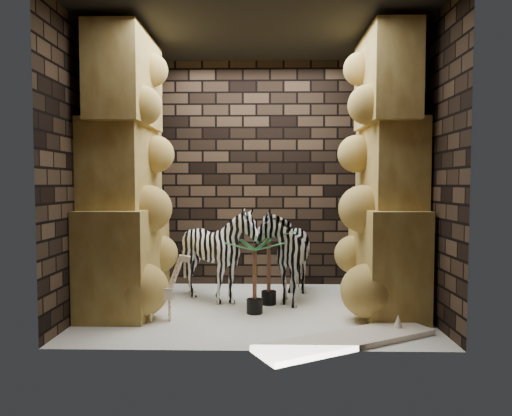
{
  "coord_description": "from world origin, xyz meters",
  "views": [
    {
      "loc": [
        0.12,
        -4.93,
        1.36
      ],
      "look_at": [
        0.02,
        0.15,
        1.1
      ],
      "focal_mm": 32.21,
      "sensor_mm": 36.0,
      "label": 1
    }
  ],
  "objects_px": {
    "palm_front": "(269,266)",
    "palm_back": "(255,277)",
    "zebra_left": "(218,259)",
    "giraffe_toy": "(160,286)",
    "zebra_right": "(285,246)",
    "surfboard": "(347,340)"
  },
  "relations": [
    {
      "from": "zebra_left",
      "to": "giraffe_toy",
      "type": "bearing_deg",
      "value": -129.67
    },
    {
      "from": "zebra_right",
      "to": "palm_front",
      "type": "xyz_separation_m",
      "value": [
        -0.19,
        -0.26,
        -0.2
      ]
    },
    {
      "from": "palm_front",
      "to": "zebra_left",
      "type": "bearing_deg",
      "value": 171.5
    },
    {
      "from": "zebra_right",
      "to": "palm_back",
      "type": "height_order",
      "value": "zebra_right"
    },
    {
      "from": "zebra_left",
      "to": "giraffe_toy",
      "type": "xyz_separation_m",
      "value": [
        -0.5,
        -0.75,
        -0.15
      ]
    },
    {
      "from": "palm_back",
      "to": "surfboard",
      "type": "xyz_separation_m",
      "value": [
        0.82,
        -0.89,
        -0.36
      ]
    },
    {
      "from": "surfboard",
      "to": "palm_back",
      "type": "bearing_deg",
      "value": 104.13
    },
    {
      "from": "palm_back",
      "to": "palm_front",
      "type": "bearing_deg",
      "value": 67.72
    },
    {
      "from": "zebra_left",
      "to": "surfboard",
      "type": "bearing_deg",
      "value": -53.09
    },
    {
      "from": "palm_front",
      "to": "surfboard",
      "type": "height_order",
      "value": "palm_front"
    },
    {
      "from": "palm_front",
      "to": "giraffe_toy",
      "type": "bearing_deg",
      "value": -148.53
    },
    {
      "from": "palm_back",
      "to": "zebra_left",
      "type": "bearing_deg",
      "value": 133.37
    },
    {
      "from": "giraffe_toy",
      "to": "surfboard",
      "type": "bearing_deg",
      "value": -29.69
    },
    {
      "from": "zebra_left",
      "to": "palm_back",
      "type": "height_order",
      "value": "zebra_left"
    },
    {
      "from": "zebra_left",
      "to": "palm_front",
      "type": "xyz_separation_m",
      "value": [
        0.58,
        -0.09,
        -0.07
      ]
    },
    {
      "from": "zebra_right",
      "to": "giraffe_toy",
      "type": "height_order",
      "value": "zebra_right"
    },
    {
      "from": "giraffe_toy",
      "to": "palm_back",
      "type": "distance_m",
      "value": 0.98
    },
    {
      "from": "palm_front",
      "to": "palm_back",
      "type": "distance_m",
      "value": 0.4
    },
    {
      "from": "palm_front",
      "to": "palm_back",
      "type": "height_order",
      "value": "palm_front"
    },
    {
      "from": "palm_back",
      "to": "surfboard",
      "type": "bearing_deg",
      "value": -47.38
    },
    {
      "from": "surfboard",
      "to": "giraffe_toy",
      "type": "bearing_deg",
      "value": 132.75
    },
    {
      "from": "zebra_right",
      "to": "palm_front",
      "type": "bearing_deg",
      "value": -117.37
    }
  ]
}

